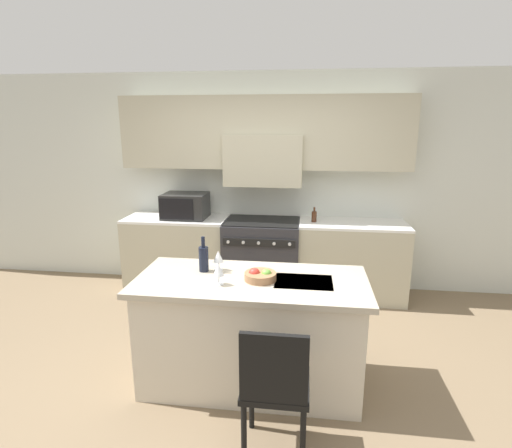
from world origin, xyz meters
The scene contains 12 objects.
ground_plane centered at (0.00, 0.00, 0.00)m, with size 10.00×10.00×0.00m, color #7A664C.
back_cabinetry centered at (0.00, 2.02, 1.59)m, with size 10.00×0.46×2.70m.
back_counter centered at (0.00, 1.77, 0.47)m, with size 3.45×0.62×0.94m.
range_stove centered at (0.00, 1.75, 0.47)m, with size 0.91×0.70×0.93m.
microwave centered at (-0.96, 1.77, 1.09)m, with size 0.54×0.43×0.30m.
kitchen_island centered at (0.12, -0.05, 0.46)m, with size 1.81×0.82×0.90m.
island_chair centered at (0.37, -0.82, 0.54)m, with size 0.42×0.40×0.94m.
wine_bottle centered at (-0.29, 0.07, 1.02)m, with size 0.08×0.08×0.29m.
wine_glass_near centered at (-0.11, -0.20, 1.02)m, with size 0.08×0.08×0.17m.
wine_glass_far centered at (-0.17, 0.10, 1.02)m, with size 0.08×0.08×0.17m.
fruit_bowl centered at (0.19, -0.07, 0.94)m, with size 0.25×0.25×0.09m.
oil_bottle_on_counter centered at (0.62, 1.76, 1.01)m, with size 0.06×0.06×0.18m.
Camera 1 is at (0.53, -2.93, 2.08)m, focal length 28.00 mm.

